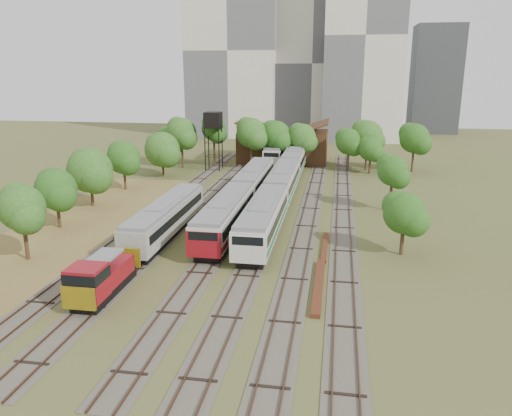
% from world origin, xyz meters
% --- Properties ---
extents(ground, '(240.00, 240.00, 0.00)m').
position_xyz_m(ground, '(0.00, 0.00, 0.00)').
color(ground, '#475123').
rests_on(ground, ground).
extents(dry_grass_patch, '(14.00, 60.00, 0.04)m').
position_xyz_m(dry_grass_patch, '(-18.00, 8.00, 0.02)').
color(dry_grass_patch, brown).
rests_on(dry_grass_patch, ground).
extents(tracks, '(24.60, 80.00, 0.19)m').
position_xyz_m(tracks, '(-0.67, 25.00, 0.04)').
color(tracks, '#4C473D').
rests_on(tracks, ground).
extents(railcar_red_set, '(3.10, 34.58, 3.84)m').
position_xyz_m(railcar_red_set, '(-2.00, 21.86, 2.03)').
color(railcar_red_set, black).
rests_on(railcar_red_set, ground).
extents(railcar_green_set, '(3.15, 52.08, 3.90)m').
position_xyz_m(railcar_green_set, '(2.00, 29.89, 2.06)').
color(railcar_green_set, black).
rests_on(railcar_green_set, ground).
extents(railcar_rear, '(3.03, 16.08, 3.74)m').
position_xyz_m(railcar_rear, '(-2.00, 55.94, 1.98)').
color(railcar_rear, black).
rests_on(railcar_rear, ground).
extents(shunter_locomotive, '(2.48, 8.10, 3.24)m').
position_xyz_m(shunter_locomotive, '(-8.00, -2.54, 1.53)').
color(shunter_locomotive, black).
rests_on(shunter_locomotive, ground).
extents(old_grey_coach, '(2.88, 18.00, 3.56)m').
position_xyz_m(old_grey_coach, '(-8.00, 12.27, 1.94)').
color(old_grey_coach, black).
rests_on(old_grey_coach, ground).
extents(water_tower, '(2.81, 2.81, 9.73)m').
position_xyz_m(water_tower, '(-11.79, 47.50, 8.20)').
color(water_tower, black).
rests_on(water_tower, ground).
extents(rail_pile_near, '(0.69, 10.33, 0.34)m').
position_xyz_m(rail_pile_near, '(8.00, 1.96, 0.17)').
color(rail_pile_near, '#5A2A19').
rests_on(rail_pile_near, ground).
extents(rail_pile_far, '(0.50, 8.00, 0.26)m').
position_xyz_m(rail_pile_far, '(8.20, 11.16, 0.13)').
color(rail_pile_far, '#5A2A19').
rests_on(rail_pile_far, ground).
extents(maintenance_shed, '(16.45, 11.55, 7.58)m').
position_xyz_m(maintenance_shed, '(-1.00, 57.98, 2.91)').
color(maintenance_shed, '#372314').
rests_on(maintenance_shed, ground).
extents(tree_band_left, '(8.19, 64.18, 7.34)m').
position_xyz_m(tree_band_left, '(-19.75, 25.38, 4.44)').
color(tree_band_left, '#382616').
rests_on(tree_band_left, ground).
extents(tree_band_far, '(43.95, 8.61, 8.79)m').
position_xyz_m(tree_band_far, '(1.43, 50.29, 5.78)').
color(tree_band_far, '#382616').
rests_on(tree_band_far, ground).
extents(tree_band_right, '(5.02, 41.66, 6.74)m').
position_xyz_m(tree_band_right, '(14.99, 28.78, 4.26)').
color(tree_band_right, '#382616').
rests_on(tree_band_right, ground).
extents(tower_left, '(22.00, 16.00, 42.00)m').
position_xyz_m(tower_left, '(-18.00, 95.00, 21.00)').
color(tower_left, beige).
rests_on(tower_left, ground).
extents(tower_centre, '(20.00, 18.00, 36.00)m').
position_xyz_m(tower_centre, '(2.00, 100.00, 18.00)').
color(tower_centre, beige).
rests_on(tower_centre, ground).
extents(tower_right, '(18.00, 16.00, 48.00)m').
position_xyz_m(tower_right, '(14.00, 92.00, 24.00)').
color(tower_right, beige).
rests_on(tower_right, ground).
extents(tower_far_right, '(12.00, 12.00, 28.00)m').
position_xyz_m(tower_far_right, '(34.00, 110.00, 14.00)').
color(tower_far_right, '#383B3F').
rests_on(tower_far_right, ground).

